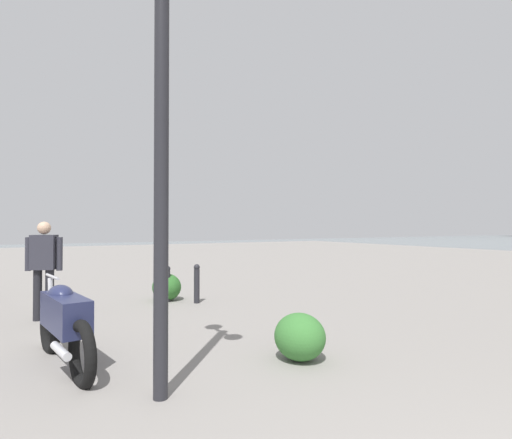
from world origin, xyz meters
name	(u,v)px	position (x,y,z in m)	size (l,w,h in m)	color
lamppost	(162,101)	(3.97, 0.92, 2.83)	(0.98, 0.28, 4.29)	#232328
motorcycle	(64,322)	(5.45, 1.62, 0.50)	(2.16, 0.48, 1.06)	black
pedestrian	(44,263)	(8.14, 1.72, 0.99)	(0.38, 0.57, 1.71)	black
bollard_near	(197,283)	(8.32, -1.18, 0.43)	(0.13, 0.13, 0.83)	#232328
bollard_mid	(167,283)	(8.78, -0.69, 0.40)	(0.13, 0.13, 0.77)	#232328
shrub_low	(300,337)	(4.22, -0.89, 0.29)	(0.67, 0.60, 0.57)	#387533
shrub_round	(167,287)	(8.94, -0.72, 0.29)	(0.69, 0.62, 0.58)	#2D6628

